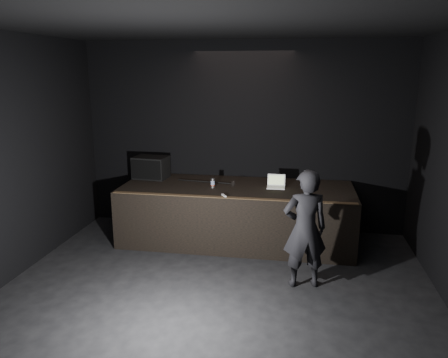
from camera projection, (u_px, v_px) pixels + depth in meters
name	position (u px, v px, depth m)	size (l,w,h in m)	color
ground	(204.00, 325.00, 5.22)	(7.00, 7.00, 0.00)	black
room_walls	(202.00, 160.00, 4.73)	(6.10, 7.10, 3.52)	black
stage_riser	(237.00, 214.00, 7.71)	(4.00, 1.50, 1.00)	black
riser_lip	(231.00, 197.00, 6.90)	(3.92, 0.10, 0.01)	brown
stage_monitor	(151.00, 167.00, 8.13)	(0.65, 0.50, 0.41)	black
cable	(204.00, 182.00, 7.87)	(0.02, 0.02, 0.99)	black
laptop	(276.00, 184.00, 7.53)	(0.31, 0.28, 0.21)	silver
beer_can	(213.00, 183.00, 7.48)	(0.07, 0.07, 0.17)	silver
plastic_cup	(233.00, 184.00, 7.59)	(0.07, 0.07, 0.09)	white
wii_remote	(224.00, 196.00, 6.97)	(0.04, 0.15, 0.03)	silver
person	(305.00, 229.00, 6.00)	(0.61, 0.40, 1.68)	black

